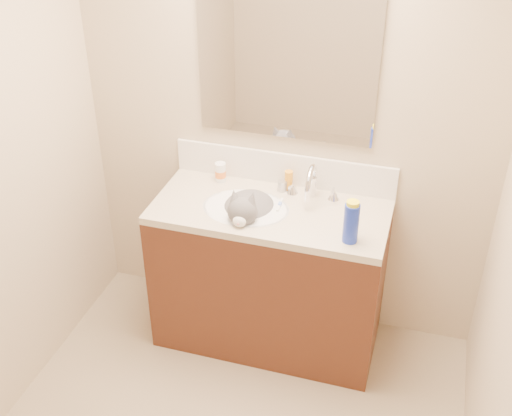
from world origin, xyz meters
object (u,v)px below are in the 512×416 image
Objects in this scene: cat at (248,213)px; basin at (246,219)px; faucet at (312,186)px; spray_can at (351,223)px; vanity_cabinet at (269,278)px; silver_jar at (282,186)px; amber_bottle at (289,180)px; pill_bottle at (220,172)px.

basin is at bearing -177.59° from cat.
faucet is at bearing 25.58° from cat.
spray_can is at bearing -50.45° from faucet.
basin is at bearing -165.96° from vanity_cabinet.
silver_jar is (0.01, 0.19, 0.48)m from vanity_cabinet.
amber_bottle is (0.04, 0.21, 0.50)m from vanity_cabinet.
vanity_cabinet is 20.27× the size of silver_jar.
basin is 0.04m from cat.
faucet is 0.52m from pill_bottle.
spray_can is at bearing -25.27° from pill_bottle.
silver_jar is (0.35, -0.00, -0.02)m from pill_bottle.
basin is at bearing -123.81° from amber_bottle.
cat is at bearing -165.19° from vanity_cabinet.
faucet reaches higher than spray_can.
silver_jar is (0.12, 0.22, 0.06)m from cat.
silver_jar is at bearing 58.39° from basin.
spray_can is at bearing -40.39° from silver_jar.
spray_can reaches higher than basin.
faucet is at bearing -16.79° from silver_jar.
pill_bottle is 1.81× the size of silver_jar.
basin is 4.19× the size of pill_bottle.
vanity_cabinet is at bearing -142.71° from faucet.
silver_jar is (0.13, 0.22, 0.10)m from basin.
faucet is (0.30, 0.17, 0.16)m from basin.
cat reaches higher than pill_bottle.
amber_bottle is at bearing 53.70° from cat.
spray_can reaches higher than cat.
pill_bottle is 1.00× the size of amber_bottle.
cat is at bearing 165.39° from spray_can.
pill_bottle is 0.85m from spray_can.
spray_can is (0.25, -0.31, 0.01)m from faucet.
pill_bottle is at bearing 150.02° from vanity_cabinet.
silver_jar is at bearing -0.79° from pill_bottle.
faucet reaches higher than amber_bottle.
cat reaches higher than silver_jar.
basin is 0.33m from pill_bottle.
pill_bottle is at bearing 154.73° from spray_can.
silver_jar is 0.55× the size of amber_bottle.
basin is (-0.12, -0.03, 0.38)m from vanity_cabinet.
basin is 0.60m from spray_can.
faucet is 2.60× the size of amber_bottle.
faucet is 0.16m from amber_bottle.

